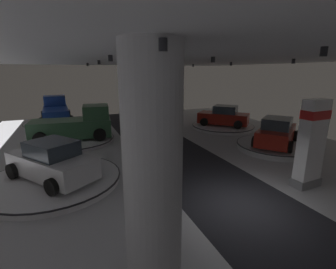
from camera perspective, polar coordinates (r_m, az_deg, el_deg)
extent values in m
cube|color=#B2B2B7|center=(9.97, 16.92, -15.62)|extent=(24.00, 44.00, 0.05)
cube|color=#232328|center=(9.95, 16.93, -15.47)|extent=(4.40, 44.00, 0.01)
cube|color=silver|center=(8.70, 19.75, 18.16)|extent=(24.00, 44.00, 0.10)
cylinder|color=black|center=(4.50, -1.19, 20.15)|extent=(0.16, 0.16, 0.22)
cylinder|color=black|center=(9.39, -13.23, 16.88)|extent=(0.16, 0.16, 0.22)
cylinder|color=black|center=(14.05, -15.74, 15.84)|extent=(0.16, 0.16, 0.22)
cylinder|color=black|center=(18.99, -18.17, 15.20)|extent=(0.16, 0.16, 0.22)
cylinder|color=black|center=(7.04, 32.48, 15.96)|extent=(0.16, 0.16, 0.22)
cylinder|color=black|center=(10.42, 10.41, 16.75)|extent=(0.16, 0.16, 0.22)
cylinder|color=black|center=(15.09, 0.60, 16.23)|extent=(0.16, 0.16, 0.22)
cylinder|color=black|center=(19.73, -5.06, 15.79)|extent=(0.16, 0.16, 0.22)
cylinder|color=black|center=(13.33, 27.13, 14.92)|extent=(0.16, 0.16, 0.22)
cylinder|color=black|center=(16.76, 14.41, 15.63)|extent=(0.16, 0.16, 0.22)
cylinder|color=black|center=(21.32, 5.85, 15.67)|extent=(0.16, 0.16, 0.22)
cylinder|color=#ADADB2|center=(5.53, -3.57, -8.12)|extent=(1.33, 1.33, 5.50)
cube|color=slate|center=(12.47, 29.27, -9.58)|extent=(1.30, 0.71, 0.35)
cube|color=white|center=(11.89, 30.39, -1.18)|extent=(1.13, 0.62, 3.43)
cube|color=red|center=(11.67, 31.08, 4.03)|extent=(1.15, 0.65, 0.36)
cylinder|color=silver|center=(22.14, 12.60, 1.84)|extent=(5.21, 5.21, 0.27)
cylinder|color=black|center=(22.11, 12.61, 2.10)|extent=(5.31, 5.31, 0.05)
cube|color=maroon|center=(21.99, 12.70, 3.73)|extent=(4.21, 4.28, 0.90)
cube|color=#2D3842|center=(21.84, 13.20, 5.62)|extent=(2.44, 2.45, 0.70)
cylinder|color=black|center=(21.41, 8.37, 2.91)|extent=(0.63, 0.64, 0.68)
cylinder|color=black|center=(23.30, 9.72, 3.80)|extent=(0.63, 0.64, 0.68)
cylinder|color=black|center=(20.84, 15.95, 2.18)|extent=(0.63, 0.64, 0.68)
cylinder|color=black|center=(22.79, 16.69, 3.15)|extent=(0.63, 0.64, 0.68)
sphere|color=white|center=(21.98, 7.19, 4.27)|extent=(0.18, 0.18, 0.18)
sphere|color=white|center=(22.92, 7.92, 4.67)|extent=(0.18, 0.18, 0.18)
cylinder|color=silver|center=(18.68, -21.19, -1.20)|extent=(5.57, 5.57, 0.25)
cylinder|color=black|center=(18.66, -21.22, -0.92)|extent=(5.68, 5.68, 0.05)
cube|color=#2D5638|center=(18.48, -21.44, 1.41)|extent=(5.50, 2.67, 1.20)
cube|color=#2D5638|center=(18.19, -16.41, 5.01)|extent=(1.90, 2.07, 1.00)
cube|color=#28333D|center=(18.20, -18.01, 4.89)|extent=(0.27, 1.75, 0.75)
cylinder|color=black|center=(19.60, -15.66, 1.60)|extent=(0.87, 0.37, 0.84)
cylinder|color=black|center=(17.31, -15.58, -0.07)|extent=(0.87, 0.37, 0.84)
cylinder|color=black|center=(19.96, -26.35, 0.84)|extent=(0.87, 0.37, 0.84)
cylinder|color=black|center=(17.72, -27.63, -0.89)|extent=(0.87, 0.37, 0.84)
cylinder|color=silver|center=(12.22, -24.97, -9.68)|extent=(5.70, 5.70, 0.29)
cylinder|color=black|center=(12.18, -25.03, -9.17)|extent=(5.82, 5.82, 0.05)
cube|color=silver|center=(11.95, -25.36, -6.35)|extent=(3.92, 4.46, 0.90)
cube|color=#2D3842|center=(11.60, -25.35, -3.06)|extent=(2.38, 2.45, 0.70)
cylinder|color=black|center=(12.80, -32.52, -7.21)|extent=(0.58, 0.68, 0.68)
cylinder|color=black|center=(13.68, -25.04, -4.95)|extent=(0.58, 0.68, 0.68)
cylinder|color=black|center=(10.43, -25.46, -10.98)|extent=(0.58, 0.68, 0.68)
cylinder|color=black|center=(11.50, -17.08, -7.80)|extent=(0.58, 0.68, 0.68)
sphere|color=white|center=(13.42, -32.01, -4.46)|extent=(0.18, 0.18, 0.18)
sphere|color=white|center=(13.85, -28.38, -3.45)|extent=(0.18, 0.18, 0.18)
cylinder|color=silver|center=(25.28, -24.35, 2.40)|extent=(5.56, 5.56, 0.24)
cylinder|color=black|center=(25.27, -24.37, 2.60)|extent=(5.68, 5.68, 0.05)
cube|color=navy|center=(25.13, -24.56, 4.33)|extent=(2.33, 5.39, 1.20)
cube|color=navy|center=(26.68, -24.84, 7.11)|extent=(1.97, 1.78, 1.00)
cube|color=#28333D|center=(26.18, -24.83, 6.99)|extent=(1.75, 0.16, 0.75)
cylinder|color=black|center=(27.05, -27.02, 3.99)|extent=(0.32, 0.85, 0.84)
cylinder|color=black|center=(27.04, -22.05, 4.51)|extent=(0.32, 0.85, 0.84)
cylinder|color=black|center=(23.39, -27.28, 2.53)|extent=(0.32, 0.85, 0.84)
cylinder|color=black|center=(23.39, -21.54, 3.13)|extent=(0.32, 0.85, 0.84)
cylinder|color=#B7B7BC|center=(17.11, 23.58, -2.61)|extent=(4.66, 4.66, 0.38)
cylinder|color=black|center=(17.07, 23.64, -2.10)|extent=(4.75, 4.75, 0.05)
cube|color=maroon|center=(16.91, 23.86, -0.02)|extent=(4.46, 3.92, 0.90)
cube|color=#2D3842|center=(16.60, 24.04, 2.36)|extent=(2.45, 2.38, 0.70)
cylinder|color=black|center=(18.49, 21.39, 0.52)|extent=(0.68, 0.58, 0.68)
cylinder|color=black|center=(18.26, 27.53, -0.30)|extent=(0.68, 0.58, 0.68)
cylinder|color=black|center=(15.77, 19.40, -1.60)|extent=(0.68, 0.58, 0.68)
cylinder|color=black|center=(15.50, 26.59, -2.61)|extent=(0.68, 0.58, 0.68)
sphere|color=white|center=(18.94, 23.36, 1.84)|extent=(0.18, 0.18, 0.18)
sphere|color=white|center=(18.83, 26.32, 1.45)|extent=(0.18, 0.18, 0.18)
cylinder|color=black|center=(15.67, 0.96, -2.05)|extent=(0.14, 0.14, 0.80)
cylinder|color=black|center=(15.52, 1.21, -2.22)|extent=(0.14, 0.14, 0.80)
cylinder|color=#6B665B|center=(15.42, 1.10, 0.22)|extent=(0.32, 0.32, 0.62)
sphere|color=#99755B|center=(15.32, 1.10, 1.74)|extent=(0.22, 0.22, 0.22)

